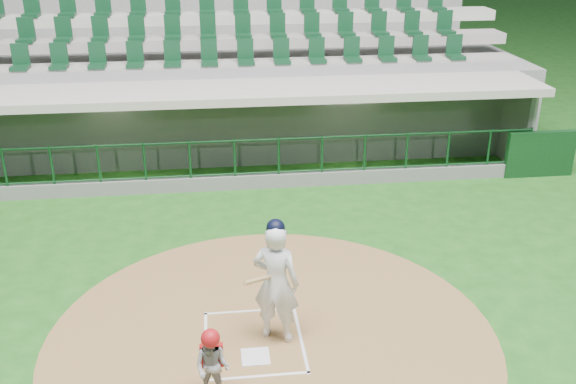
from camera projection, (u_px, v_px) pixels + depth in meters
name	position (u px, v px, depth m)	size (l,w,h in m)	color
ground	(252.00, 331.00, 10.39)	(120.00, 120.00, 0.00)	#194E16
dirt_circle	(272.00, 337.00, 10.24)	(7.20, 7.20, 0.01)	brown
home_plate	(255.00, 357.00, 9.75)	(0.43, 0.43, 0.02)	silver
batter_box_chalk	(254.00, 341.00, 10.11)	(1.55, 1.80, 0.01)	white
dugout_structure	(236.00, 129.00, 17.17)	(16.40, 3.70, 3.00)	slate
seating_deck	(227.00, 84.00, 19.78)	(17.00, 6.72, 5.15)	slate
batter	(276.00, 281.00, 9.81)	(0.97, 1.01, 2.08)	silver
catcher	(212.00, 365.00, 8.72)	(0.62, 0.56, 1.13)	gray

